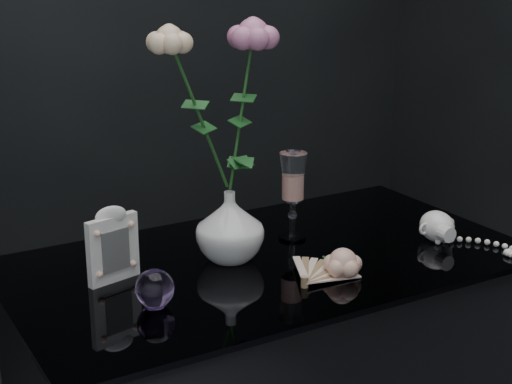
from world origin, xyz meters
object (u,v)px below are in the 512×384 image
wine_glass (293,196)px  picture_frame (113,244)px  loose_rose (343,262)px  pearl_jar (437,225)px  paperweight (155,288)px  vase (230,226)px

wine_glass → picture_frame: wine_glass is taller
loose_rose → pearl_jar: pearl_jar is taller
picture_frame → paperweight: (0.02, -0.14, -0.04)m
loose_rose → pearl_jar: size_ratio=0.68×
wine_glass → loose_rose: wine_glass is taller
paperweight → loose_rose: paperweight is taller
loose_rose → pearl_jar: bearing=25.8°
vase → wine_glass: wine_glass is taller
vase → picture_frame: bearing=175.7°
picture_frame → wine_glass: bearing=-10.5°
wine_glass → loose_rose: (-0.03, -0.22, -0.07)m
loose_rose → pearl_jar: (0.29, 0.06, 0.01)m
vase → loose_rose: bearing=-51.2°
picture_frame → pearl_jar: bearing=-25.4°
picture_frame → pearl_jar: (0.68, -0.14, -0.04)m
picture_frame → loose_rose: (0.39, -0.20, -0.05)m
picture_frame → loose_rose: bearing=-40.8°
pearl_jar → wine_glass: bearing=150.8°
paperweight → loose_rose: (0.37, -0.06, -0.01)m
vase → paperweight: vase is taller
picture_frame → pearl_jar: 0.70m
wine_glass → vase: bearing=-167.4°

